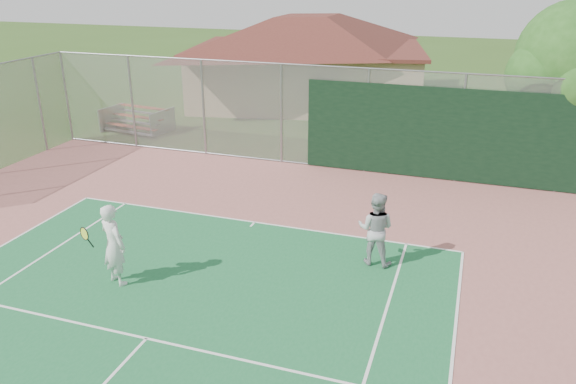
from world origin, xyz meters
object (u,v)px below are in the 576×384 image
object	(u,v)px
player_white_front	(113,245)
clubhouse	(307,51)
tree	(576,61)
bleachers	(137,119)
player_grey_back	(376,230)

from	to	relation	value
player_white_front	clubhouse	bearing A→B (deg)	-64.34
tree	clubhouse	bearing A→B (deg)	144.89
clubhouse	bleachers	bearing A→B (deg)	-136.44
clubhouse	tree	size ratio (longest dim) A/B	2.30
bleachers	clubhouse	bearing A→B (deg)	63.68
player_grey_back	bleachers	bearing A→B (deg)	-32.14
tree	bleachers	bearing A→B (deg)	179.06
player_grey_back	tree	bearing A→B (deg)	-116.92
clubhouse	player_white_front	bearing A→B (deg)	-97.57
tree	player_white_front	distance (m)	14.87
clubhouse	tree	distance (m)	13.63
player_white_front	player_grey_back	size ratio (longest dim) A/B	1.05
clubhouse	player_white_front	world-z (taller)	clubhouse
player_white_front	bleachers	bearing A→B (deg)	-37.47
bleachers	tree	world-z (taller)	tree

